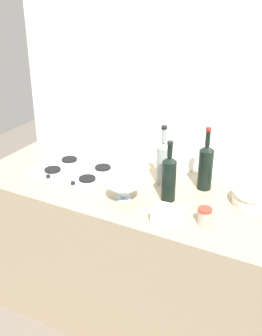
{
  "coord_description": "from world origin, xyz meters",
  "views": [
    {
      "loc": [
        1.0,
        -1.84,
        2.02
      ],
      "look_at": [
        0.0,
        0.0,
        1.02
      ],
      "focal_mm": 46.1,
      "sensor_mm": 36.0,
      "label": 1
    }
  ],
  "objects_px": {
    "stovetop_hob": "(78,171)",
    "wine_bottle_leftmost": "(206,166)",
    "condiment_jar_front": "(204,216)",
    "mixing_bowl": "(124,191)",
    "wine_bottle_mid_left": "(169,177)",
    "butter_dish": "(169,214)",
    "wine_bottle_mid_right": "(163,161)",
    "plate_stack": "(256,197)"
  },
  "relations": [
    {
      "from": "stovetop_hob",
      "to": "wine_bottle_leftmost",
      "type": "bearing_deg",
      "value": 13.58
    },
    {
      "from": "wine_bottle_leftmost",
      "to": "condiment_jar_front",
      "type": "height_order",
      "value": "wine_bottle_leftmost"
    },
    {
      "from": "mixing_bowl",
      "to": "stovetop_hob",
      "type": "bearing_deg",
      "value": 159.99
    },
    {
      "from": "wine_bottle_leftmost",
      "to": "mixing_bowl",
      "type": "height_order",
      "value": "wine_bottle_leftmost"
    },
    {
      "from": "wine_bottle_mid_left",
      "to": "butter_dish",
      "type": "xyz_separation_m",
      "value": [
        0.09,
        -0.18,
        -0.09
      ]
    },
    {
      "from": "wine_bottle_leftmost",
      "to": "butter_dish",
      "type": "distance_m",
      "value": 0.41
    },
    {
      "from": "wine_bottle_mid_right",
      "to": "butter_dish",
      "type": "xyz_separation_m",
      "value": [
        0.19,
        -0.35,
        -0.1
      ]
    },
    {
      "from": "butter_dish",
      "to": "condiment_jar_front",
      "type": "bearing_deg",
      "value": 20.75
    },
    {
      "from": "stovetop_hob",
      "to": "butter_dish",
      "type": "height_order",
      "value": "butter_dish"
    },
    {
      "from": "plate_stack",
      "to": "condiment_jar_front",
      "type": "height_order",
      "value": "condiment_jar_front"
    },
    {
      "from": "wine_bottle_mid_left",
      "to": "butter_dish",
      "type": "relative_size",
      "value": 2.11
    },
    {
      "from": "wine_bottle_leftmost",
      "to": "stovetop_hob",
      "type": "bearing_deg",
      "value": -166.42
    },
    {
      "from": "wine_bottle_mid_left",
      "to": "wine_bottle_leftmost",
      "type": "bearing_deg",
      "value": 59.71
    },
    {
      "from": "plate_stack",
      "to": "wine_bottle_mid_right",
      "type": "xyz_separation_m",
      "value": [
        -0.52,
        -0.01,
        0.09
      ]
    },
    {
      "from": "wine_bottle_leftmost",
      "to": "wine_bottle_mid_right",
      "type": "xyz_separation_m",
      "value": [
        -0.23,
        -0.05,
        -0.0
      ]
    },
    {
      "from": "wine_bottle_mid_right",
      "to": "mixing_bowl",
      "type": "bearing_deg",
      "value": -110.54
    },
    {
      "from": "wine_bottle_mid_right",
      "to": "butter_dish",
      "type": "relative_size",
      "value": 2.18
    },
    {
      "from": "plate_stack",
      "to": "condiment_jar_front",
      "type": "bearing_deg",
      "value": -119.56
    },
    {
      "from": "wine_bottle_leftmost",
      "to": "wine_bottle_mid_left",
      "type": "relative_size",
      "value": 1.08
    },
    {
      "from": "plate_stack",
      "to": "butter_dish",
      "type": "xyz_separation_m",
      "value": [
        -0.33,
        -0.36,
        -0.0
      ]
    },
    {
      "from": "plate_stack",
      "to": "mixing_bowl",
      "type": "distance_m",
      "value": 0.68
    },
    {
      "from": "butter_dish",
      "to": "wine_bottle_mid_right",
      "type": "bearing_deg",
      "value": 119.08
    },
    {
      "from": "wine_bottle_leftmost",
      "to": "mixing_bowl",
      "type": "distance_m",
      "value": 0.46
    },
    {
      "from": "mixing_bowl",
      "to": "plate_stack",
      "type": "bearing_deg",
      "value": 24.31
    },
    {
      "from": "wine_bottle_mid_left",
      "to": "condiment_jar_front",
      "type": "distance_m",
      "value": 0.29
    },
    {
      "from": "wine_bottle_leftmost",
      "to": "mixing_bowl",
      "type": "xyz_separation_m",
      "value": [
        -0.33,
        -0.31,
        -0.09
      ]
    },
    {
      "from": "wine_bottle_mid_left",
      "to": "butter_dish",
      "type": "height_order",
      "value": "wine_bottle_mid_left"
    },
    {
      "from": "stovetop_hob",
      "to": "plate_stack",
      "type": "bearing_deg",
      "value": 7.79
    },
    {
      "from": "stovetop_hob",
      "to": "wine_bottle_leftmost",
      "type": "xyz_separation_m",
      "value": [
        0.72,
        0.17,
        0.12
      ]
    },
    {
      "from": "condiment_jar_front",
      "to": "butter_dish",
      "type": "bearing_deg",
      "value": -159.25
    },
    {
      "from": "condiment_jar_front",
      "to": "plate_stack",
      "type": "bearing_deg",
      "value": 60.44
    },
    {
      "from": "wine_bottle_mid_left",
      "to": "butter_dish",
      "type": "distance_m",
      "value": 0.22
    },
    {
      "from": "condiment_jar_front",
      "to": "stovetop_hob",
      "type": "bearing_deg",
      "value": 169.05
    },
    {
      "from": "stovetop_hob",
      "to": "butter_dish",
      "type": "xyz_separation_m",
      "value": [
        0.68,
        -0.22,
        0.02
      ]
    },
    {
      "from": "wine_bottle_mid_left",
      "to": "wine_bottle_mid_right",
      "type": "xyz_separation_m",
      "value": [
        -0.11,
        0.16,
        0.0
      ]
    },
    {
      "from": "plate_stack",
      "to": "butter_dish",
      "type": "height_order",
      "value": "plate_stack"
    },
    {
      "from": "condiment_jar_front",
      "to": "wine_bottle_mid_left",
      "type": "bearing_deg",
      "value": 152.62
    },
    {
      "from": "wine_bottle_mid_right",
      "to": "condiment_jar_front",
      "type": "bearing_deg",
      "value": -39.43
    },
    {
      "from": "butter_dish",
      "to": "stovetop_hob",
      "type": "bearing_deg",
      "value": 162.01
    },
    {
      "from": "plate_stack",
      "to": "mixing_bowl",
      "type": "bearing_deg",
      "value": -155.69
    },
    {
      "from": "stovetop_hob",
      "to": "mixing_bowl",
      "type": "xyz_separation_m",
      "value": [
        0.39,
        -0.14,
        0.03
      ]
    },
    {
      "from": "mixing_bowl",
      "to": "condiment_jar_front",
      "type": "height_order",
      "value": "mixing_bowl"
    }
  ]
}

